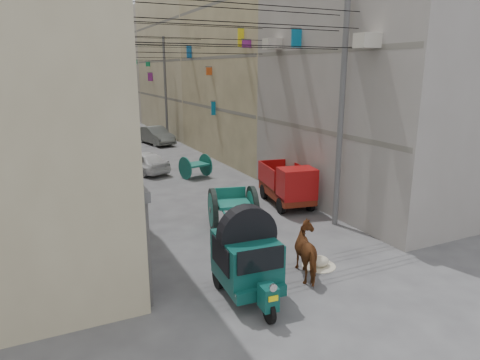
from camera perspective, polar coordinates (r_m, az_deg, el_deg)
ground at (r=10.04m, az=17.32°, el=-19.63°), size 140.00×140.00×0.00m
building_row_left at (r=40.11m, az=-29.29°, el=14.09°), size 8.00×62.00×14.00m
building_row_right at (r=42.41m, az=-6.46°, el=15.72°), size 8.00×62.00×14.00m
end_cap_building at (r=72.17m, az=-21.37°, el=14.37°), size 22.00×10.00×13.00m
shutters_left at (r=16.91m, az=-17.80°, el=0.02°), size 0.18×14.40×2.88m
signboards at (r=28.29m, az=-13.44°, el=9.90°), size 8.22×40.52×5.67m
ac_units at (r=16.73m, az=10.42°, el=20.85°), size 0.70×6.55×3.35m
utility_poles at (r=23.73m, az=-11.05°, el=10.59°), size 7.40×22.20×8.00m
overhead_cables at (r=21.21m, az=-9.56°, el=17.70°), size 7.40×22.52×1.12m
auto_rickshaw at (r=10.71m, az=0.94°, el=-10.14°), size 1.58×2.60×1.80m
tonga_cart at (r=15.12m, az=-0.95°, el=-3.71°), size 2.02×3.58×1.53m
mini_truck at (r=17.61m, az=6.63°, el=-0.93°), size 1.96×3.40×1.80m
second_cart at (r=22.51m, az=-5.96°, el=1.90°), size 1.59×1.47×1.19m
feed_sack at (r=12.78m, az=10.47°, el=-10.61°), size 0.61×0.49×0.30m
horse at (r=11.97m, az=9.34°, el=-9.43°), size 1.16×1.81×1.41m
distant_car_white at (r=24.08m, az=-12.78°, el=2.39°), size 2.55×3.84×1.22m
distant_car_grey at (r=33.24m, az=-11.17°, el=5.86°), size 2.18×4.22×1.32m
distant_car_green at (r=50.35m, az=-18.39°, el=8.26°), size 1.99×4.52×1.29m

